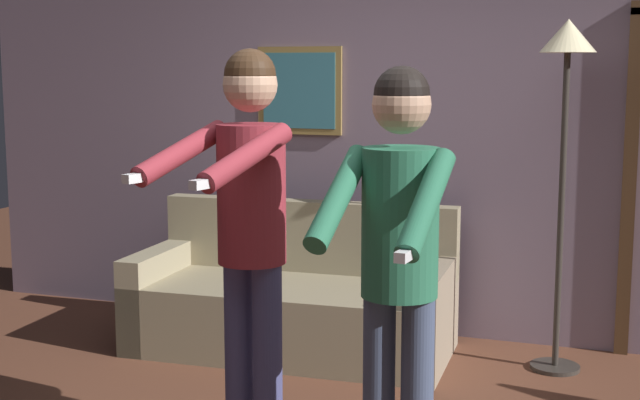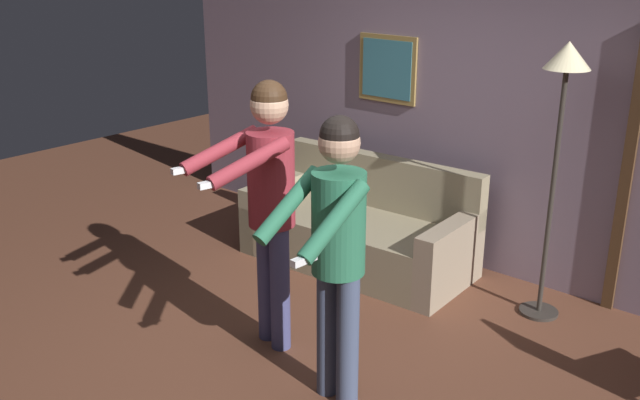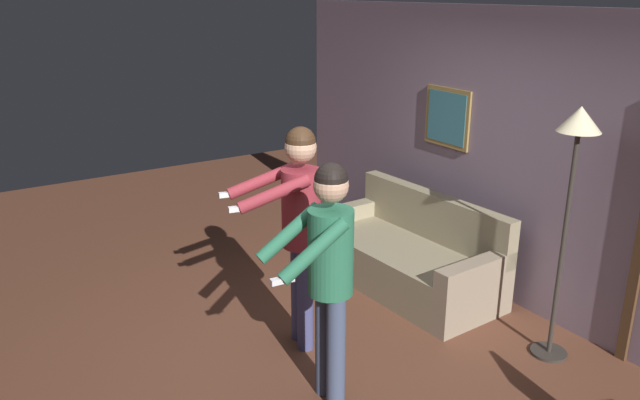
# 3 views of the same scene
# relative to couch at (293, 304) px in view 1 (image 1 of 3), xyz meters

# --- Properties ---
(back_wall_assembly) EXTENTS (6.40, 0.10, 2.60)m
(back_wall_assembly) POSITION_rel_couch_xyz_m (0.68, 0.61, 1.02)
(back_wall_assembly) COLOR slate
(back_wall_assembly) RESTS_ON ground_plane
(couch) EXTENTS (1.94, 0.93, 0.87)m
(couch) POSITION_rel_couch_xyz_m (0.00, 0.00, 0.00)
(couch) COLOR gray
(couch) RESTS_ON ground_plane
(torchiere_lamp) EXTENTS (0.31, 0.31, 1.96)m
(torchiere_lamp) POSITION_rel_couch_xyz_m (1.54, 0.15, 1.32)
(torchiere_lamp) COLOR #332D28
(torchiere_lamp) RESTS_ON ground_plane
(person_standing_left) EXTENTS (0.54, 0.76, 1.78)m
(person_standing_left) POSITION_rel_couch_xyz_m (0.35, -1.42, 0.82)
(person_standing_left) COLOR #424474
(person_standing_left) RESTS_ON ground_plane
(person_standing_right) EXTENTS (0.47, 0.66, 1.71)m
(person_standing_right) POSITION_rel_couch_xyz_m (1.07, -1.63, 0.76)
(person_standing_right) COLOR #414E6B
(person_standing_right) RESTS_ON ground_plane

